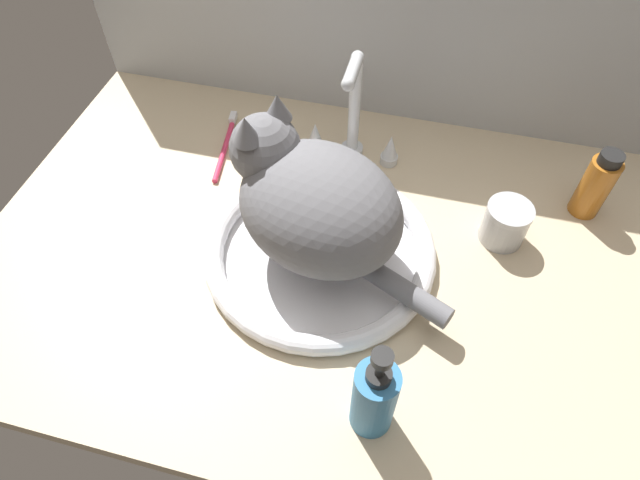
% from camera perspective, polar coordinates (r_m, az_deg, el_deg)
% --- Properties ---
extents(countertop, '(1.11, 0.74, 0.03)m').
position_cam_1_polar(countertop, '(0.87, 0.44, -1.92)').
color(countertop, '#CCB793').
rests_on(countertop, ground).
extents(backsplash_wall, '(1.11, 0.02, 0.42)m').
position_cam_1_polar(backsplash_wall, '(1.02, 6.05, 21.89)').
color(backsplash_wall, '#B2B7BC').
rests_on(backsplash_wall, ground).
extents(sink_basin, '(0.36, 0.36, 0.03)m').
position_cam_1_polar(sink_basin, '(0.85, -0.00, -1.10)').
color(sink_basin, white).
rests_on(sink_basin, countertop).
extents(faucet, '(0.17, 0.10, 0.22)m').
position_cam_1_polar(faucet, '(0.95, 3.52, 12.30)').
color(faucet, silver).
rests_on(faucet, countertop).
extents(cat, '(0.37, 0.29, 0.21)m').
position_cam_1_polar(cat, '(0.77, -0.92, 4.27)').
color(cat, slate).
rests_on(cat, sink_basin).
extents(metal_jar, '(0.07, 0.07, 0.07)m').
position_cam_1_polar(metal_jar, '(0.90, 19.10, 1.69)').
color(metal_jar, '#B2B5BA').
rests_on(metal_jar, countertop).
extents(amber_bottle, '(0.05, 0.05, 0.13)m').
position_cam_1_polar(amber_bottle, '(0.98, 27.25, 5.20)').
color(amber_bottle, '#B2661E').
rests_on(amber_bottle, countertop).
extents(soap_pump_bottle, '(0.05, 0.05, 0.18)m').
position_cam_1_polar(soap_pump_bottle, '(0.67, 5.78, -16.34)').
color(soap_pump_bottle, teal).
rests_on(soap_pump_bottle, countertop).
extents(toothbrush, '(0.04, 0.18, 0.02)m').
position_cam_1_polar(toothbrush, '(1.04, -10.00, 9.94)').
color(toothbrush, '#D83359').
rests_on(toothbrush, countertop).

